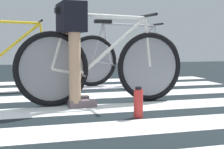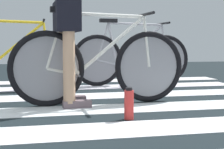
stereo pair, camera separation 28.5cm
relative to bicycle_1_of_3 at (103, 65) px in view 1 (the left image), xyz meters
name	(u,v)px [view 1 (the left image)]	position (x,y,z in m)	size (l,w,h in m)	color
ground	(64,108)	(-0.40, -0.08, -0.40)	(18.00, 14.00, 0.02)	black
crosswalk_markings	(63,110)	(-0.44, -0.25, -0.38)	(5.41, 5.01, 0.00)	silver
bicycle_1_of_3	(103,65)	(0.00, 0.00, 0.00)	(1.74, 0.52, 0.93)	black
cyclist_1_of_3	(72,40)	(-0.31, -0.02, 0.25)	(0.33, 0.42, 0.98)	tan
bicycle_2_of_3	(4,61)	(-0.97, 1.21, 0.00)	(1.74, 0.52, 0.93)	black
bicycle_3_of_3	(126,58)	(0.71, 1.42, 0.00)	(1.74, 0.52, 0.93)	black
water_bottle	(138,103)	(0.11, -0.71, -0.26)	(0.07, 0.07, 0.25)	red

